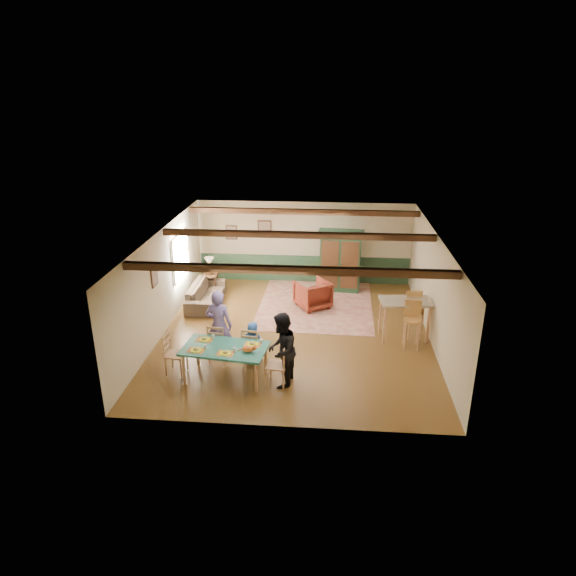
# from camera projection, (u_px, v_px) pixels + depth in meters

# --- Properties ---
(floor) EXTENTS (8.00, 8.00, 0.00)m
(floor) POSITION_uv_depth(u_px,v_px,m) (295.00, 334.00, 13.62)
(floor) COLOR #573918
(floor) RESTS_ON ground
(wall_back) EXTENTS (7.00, 0.02, 2.70)m
(wall_back) POSITION_uv_depth(u_px,v_px,m) (304.00, 243.00, 16.84)
(wall_back) COLOR beige
(wall_back) RESTS_ON floor
(wall_left) EXTENTS (0.02, 8.00, 2.70)m
(wall_left) POSITION_uv_depth(u_px,v_px,m) (162.00, 283.00, 13.40)
(wall_left) COLOR beige
(wall_left) RESTS_ON floor
(wall_right) EXTENTS (0.02, 8.00, 2.70)m
(wall_right) POSITION_uv_depth(u_px,v_px,m) (435.00, 291.00, 12.86)
(wall_right) COLOR beige
(wall_right) RESTS_ON floor
(ceiling) EXTENTS (7.00, 8.00, 0.02)m
(ceiling) POSITION_uv_depth(u_px,v_px,m) (296.00, 236.00, 12.64)
(ceiling) COLOR silver
(ceiling) RESTS_ON wall_back
(wainscot_back) EXTENTS (6.95, 0.03, 0.90)m
(wainscot_back) POSITION_uv_depth(u_px,v_px,m) (304.00, 269.00, 17.15)
(wainscot_back) COLOR #1F3924
(wainscot_back) RESTS_ON floor
(ceiling_beam_front) EXTENTS (6.95, 0.16, 0.16)m
(ceiling_beam_front) POSITION_uv_depth(u_px,v_px,m) (288.00, 270.00, 10.54)
(ceiling_beam_front) COLOR #331D0E
(ceiling_beam_front) RESTS_ON ceiling
(ceiling_beam_mid) EXTENTS (6.95, 0.16, 0.16)m
(ceiling_beam_mid) POSITION_uv_depth(u_px,v_px,m) (297.00, 235.00, 13.04)
(ceiling_beam_mid) COLOR #331D0E
(ceiling_beam_mid) RESTS_ON ceiling
(ceiling_beam_back) EXTENTS (6.95, 0.16, 0.16)m
(ceiling_beam_back) POSITION_uv_depth(u_px,v_px,m) (303.00, 212.00, 15.45)
(ceiling_beam_back) COLOR #331D0E
(ceiling_beam_back) RESTS_ON ceiling
(window_left) EXTENTS (0.06, 1.60, 1.30)m
(window_left) POSITION_uv_depth(u_px,v_px,m) (181.00, 255.00, 14.90)
(window_left) COLOR white
(window_left) RESTS_ON wall_left
(picture_left_wall) EXTENTS (0.04, 0.42, 0.52)m
(picture_left_wall) POSITION_uv_depth(u_px,v_px,m) (154.00, 276.00, 12.70)
(picture_left_wall) COLOR gray
(picture_left_wall) RESTS_ON wall_left
(picture_back_a) EXTENTS (0.45, 0.04, 0.55)m
(picture_back_a) POSITION_uv_depth(u_px,v_px,m) (265.00, 229.00, 16.75)
(picture_back_a) COLOR gray
(picture_back_a) RESTS_ON wall_back
(picture_back_b) EXTENTS (0.38, 0.04, 0.48)m
(picture_back_b) POSITION_uv_depth(u_px,v_px,m) (232.00, 232.00, 16.89)
(picture_back_b) COLOR gray
(picture_back_b) RESTS_ON wall_back
(dining_table) EXTENTS (1.96, 1.25, 0.77)m
(dining_table) POSITION_uv_depth(u_px,v_px,m) (225.00, 363.00, 11.42)
(dining_table) COLOR #21695B
(dining_table) RESTS_ON floor
(dining_chair_far_left) EXTENTS (0.48, 0.50, 0.97)m
(dining_chair_far_left) POSITION_uv_depth(u_px,v_px,m) (219.00, 342.00, 12.14)
(dining_chair_far_left) COLOR tan
(dining_chair_far_left) RESTS_ON floor
(dining_chair_far_right) EXTENTS (0.48, 0.50, 0.97)m
(dining_chair_far_right) POSITION_uv_depth(u_px,v_px,m) (252.00, 345.00, 11.98)
(dining_chair_far_right) COLOR tan
(dining_chair_far_right) RESTS_ON floor
(dining_chair_end_left) EXTENTS (0.50, 0.48, 0.97)m
(dining_chair_end_left) POSITION_uv_depth(u_px,v_px,m) (176.00, 354.00, 11.61)
(dining_chair_end_left) COLOR tan
(dining_chair_end_left) RESTS_ON floor
(dining_chair_end_right) EXTENTS (0.50, 0.48, 0.97)m
(dining_chair_end_right) POSITION_uv_depth(u_px,v_px,m) (277.00, 364.00, 11.16)
(dining_chair_end_right) COLOR tan
(dining_chair_end_right) RESTS_ON floor
(person_man) EXTENTS (0.69, 0.50, 1.77)m
(person_man) POSITION_uv_depth(u_px,v_px,m) (219.00, 325.00, 12.07)
(person_man) COLOR #7563AA
(person_man) RESTS_ON floor
(person_woman) EXTENTS (0.74, 0.89, 1.69)m
(person_woman) POSITION_uv_depth(u_px,v_px,m) (281.00, 350.00, 11.01)
(person_woman) COLOR black
(person_woman) RESTS_ON floor
(person_child) EXTENTS (0.54, 0.39, 1.03)m
(person_child) POSITION_uv_depth(u_px,v_px,m) (253.00, 343.00, 12.04)
(person_child) COLOR #2957A5
(person_child) RESTS_ON floor
(cat) EXTENTS (0.38, 0.19, 0.18)m
(cat) POSITION_uv_depth(u_px,v_px,m) (248.00, 349.00, 11.05)
(cat) COLOR orange
(cat) RESTS_ON dining_table
(place_setting_near_left) EXTENTS (0.44, 0.36, 0.11)m
(place_setting_near_left) POSITION_uv_depth(u_px,v_px,m) (196.00, 348.00, 11.14)
(place_setting_near_left) COLOR yellow
(place_setting_near_left) RESTS_ON dining_table
(place_setting_near_center) EXTENTS (0.44, 0.36, 0.11)m
(place_setting_near_center) POSITION_uv_depth(u_px,v_px,m) (225.00, 351.00, 11.01)
(place_setting_near_center) COLOR yellow
(place_setting_near_center) RESTS_ON dining_table
(place_setting_far_left) EXTENTS (0.44, 0.36, 0.11)m
(place_setting_far_left) POSITION_uv_depth(u_px,v_px,m) (204.00, 338.00, 11.60)
(place_setting_far_left) COLOR yellow
(place_setting_far_left) RESTS_ON dining_table
(place_setting_far_right) EXTENTS (0.44, 0.36, 0.11)m
(place_setting_far_right) POSITION_uv_depth(u_px,v_px,m) (252.00, 343.00, 11.39)
(place_setting_far_right) COLOR yellow
(place_setting_far_right) RESTS_ON dining_table
(area_rug) EXTENTS (3.43, 4.05, 0.01)m
(area_rug) POSITION_uv_depth(u_px,v_px,m) (316.00, 304.00, 15.45)
(area_rug) COLOR beige
(area_rug) RESTS_ON floor
(armoire) EXTENTS (1.44, 0.68, 1.97)m
(armoire) POSITION_uv_depth(u_px,v_px,m) (340.00, 261.00, 16.21)
(armoire) COLOR #143320
(armoire) RESTS_ON floor
(armchair) EXTENTS (1.24, 1.24, 0.83)m
(armchair) POSITION_uv_depth(u_px,v_px,m) (313.00, 294.00, 15.13)
(armchair) COLOR #4C150F
(armchair) RESTS_ON floor
(sofa) EXTENTS (0.84, 2.13, 0.62)m
(sofa) POSITION_uv_depth(u_px,v_px,m) (206.00, 294.00, 15.42)
(sofa) COLOR #45382B
(sofa) RESTS_ON floor
(end_table) EXTENTS (0.49, 0.49, 0.60)m
(end_table) POSITION_uv_depth(u_px,v_px,m) (210.00, 283.00, 16.33)
(end_table) COLOR #331D0E
(end_table) RESTS_ON floor
(table_lamp) EXTENTS (0.32, 0.32, 0.55)m
(table_lamp) POSITION_uv_depth(u_px,v_px,m) (209.00, 266.00, 16.12)
(table_lamp) COLOR tan
(table_lamp) RESTS_ON end_table
(counter_table) EXTENTS (1.34, 0.86, 1.06)m
(counter_table) POSITION_uv_depth(u_px,v_px,m) (404.00, 319.00, 13.23)
(counter_table) COLOR #BBAE91
(counter_table) RESTS_ON floor
(bar_stool_left) EXTENTS (0.47, 0.51, 1.23)m
(bar_stool_left) POSITION_uv_depth(u_px,v_px,m) (412.00, 326.00, 12.68)
(bar_stool_left) COLOR tan
(bar_stool_left) RESTS_ON floor
(bar_stool_right) EXTENTS (0.47, 0.51, 1.22)m
(bar_stool_right) POSITION_uv_depth(u_px,v_px,m) (414.00, 316.00, 13.23)
(bar_stool_right) COLOR tan
(bar_stool_right) RESTS_ON floor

